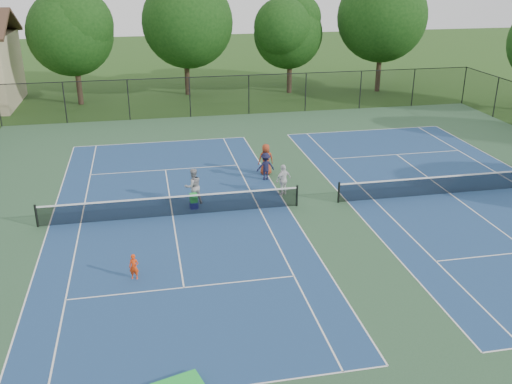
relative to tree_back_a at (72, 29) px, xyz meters
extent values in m
plane|color=#234716|center=(13.00, -24.00, -6.04)|extent=(140.00, 140.00, 0.00)
cube|color=#2E5234|center=(13.00, -24.00, -6.03)|extent=(36.00, 36.00, 0.01)
cube|color=navy|center=(6.00, -24.00, -6.03)|extent=(10.97, 23.77, 0.00)
cube|color=white|center=(6.00, -12.11, -6.02)|extent=(10.97, 0.06, 0.00)
cube|color=white|center=(0.52, -24.00, -6.02)|extent=(0.06, 23.77, 0.00)
cube|color=white|center=(11.48, -24.00, -6.02)|extent=(0.06, 23.77, 0.00)
cube|color=white|center=(1.88, -24.00, -6.02)|extent=(0.06, 23.77, 0.00)
cube|color=white|center=(10.12, -24.00, -6.02)|extent=(0.06, 23.77, 0.00)
cube|color=white|center=(6.00, -17.60, -6.02)|extent=(8.23, 0.06, 0.00)
cube|color=white|center=(6.00, -30.40, -6.02)|extent=(8.23, 0.06, 0.00)
cube|color=white|center=(6.00, -24.00, -6.02)|extent=(0.06, 12.80, 0.00)
cylinder|color=black|center=(0.05, -24.00, -5.50)|extent=(0.10, 0.10, 1.07)
cylinder|color=black|center=(11.95, -24.00, -5.50)|extent=(0.10, 0.10, 1.07)
cube|color=black|center=(6.00, -24.00, -5.57)|extent=(11.90, 0.01, 0.90)
cube|color=white|center=(6.00, -24.00, -5.09)|extent=(11.90, 0.04, 0.07)
cube|color=navy|center=(20.00, -24.00, -6.03)|extent=(10.97, 23.77, 0.00)
cube|color=white|center=(20.00, -12.11, -6.02)|extent=(10.97, 0.06, 0.00)
cube|color=white|center=(14.52, -24.00, -6.02)|extent=(0.06, 23.77, 0.00)
cube|color=white|center=(15.88, -24.00, -6.02)|extent=(0.06, 23.77, 0.00)
cube|color=white|center=(20.00, -17.60, -6.02)|extent=(8.23, 0.06, 0.00)
cube|color=white|center=(20.00, -24.00, -6.02)|extent=(0.06, 12.80, 0.00)
cylinder|color=black|center=(14.05, -24.00, -5.50)|extent=(0.10, 0.10, 1.07)
cube|color=black|center=(20.00, -24.00, -5.57)|extent=(11.90, 0.01, 0.90)
cube|color=white|center=(20.00, -24.00, -5.09)|extent=(11.90, 0.04, 0.07)
cylinder|color=black|center=(-0.50, -6.00, -4.54)|extent=(0.08, 0.08, 3.00)
cylinder|color=black|center=(4.00, -6.00, -4.54)|extent=(0.08, 0.08, 3.00)
cylinder|color=black|center=(8.50, -6.00, -4.54)|extent=(0.08, 0.08, 3.00)
cylinder|color=black|center=(13.00, -6.00, -4.54)|extent=(0.08, 0.08, 3.00)
cylinder|color=black|center=(17.50, -6.00, -4.54)|extent=(0.08, 0.08, 3.00)
cylinder|color=black|center=(22.00, -6.00, -4.54)|extent=(0.08, 0.08, 3.00)
cylinder|color=black|center=(26.50, -6.00, -4.54)|extent=(0.08, 0.08, 3.00)
cylinder|color=black|center=(31.00, -6.00, -4.54)|extent=(0.08, 0.08, 3.00)
cylinder|color=black|center=(31.00, -10.50, -4.54)|extent=(0.08, 0.08, 3.00)
cube|color=black|center=(13.00, -6.00, -4.54)|extent=(36.00, 0.01, 3.00)
cube|color=black|center=(13.00, -6.00, -3.04)|extent=(36.00, 0.05, 0.05)
cylinder|color=#2D2116|center=(0.00, 0.00, -4.15)|extent=(0.44, 0.44, 3.78)
sphere|color=#10330E|center=(0.00, 0.00, -0.39)|extent=(6.80, 6.80, 6.80)
sphere|color=#10330E|center=(0.00, 0.00, 0.28)|extent=(5.58, 5.58, 5.58)
sphere|color=#10330E|center=(0.00, 0.00, 0.94)|extent=(4.35, 4.35, 4.35)
cylinder|color=#2D2116|center=(9.00, 2.00, -3.97)|extent=(0.44, 0.44, 4.14)
sphere|color=#10330E|center=(9.00, 2.00, 0.19)|extent=(7.60, 7.60, 7.60)
sphere|color=#10330E|center=(9.00, 2.00, 0.82)|extent=(6.23, 6.23, 6.23)
sphere|color=#10330E|center=(9.00, 2.00, 1.44)|extent=(4.86, 4.86, 4.86)
cylinder|color=#2D2116|center=(18.00, 1.00, -4.33)|extent=(0.44, 0.44, 3.42)
sphere|color=#10330E|center=(18.00, 1.00, -0.97)|extent=(6.00, 6.00, 6.00)
sphere|color=#10330E|center=(18.00, 1.00, -0.27)|extent=(4.92, 4.92, 4.92)
sphere|color=#10330E|center=(18.00, 1.00, 0.44)|extent=(3.84, 3.84, 3.84)
cylinder|color=#2D2116|center=(26.00, 0.00, -3.88)|extent=(0.44, 0.44, 4.32)
sphere|color=#10330E|center=(26.00, 0.00, 0.43)|extent=(7.80, 7.80, 7.80)
sphere|color=#10330E|center=(26.00, 0.00, 1.04)|extent=(6.40, 6.40, 6.40)
sphere|color=#10330E|center=(26.00, 0.00, 1.65)|extent=(4.99, 4.99, 4.99)
imported|color=#F53F10|center=(4.27, -29.40, -5.54)|extent=(0.42, 0.34, 1.00)
imported|color=#969699|center=(7.11, -22.72, -5.14)|extent=(1.03, 0.90, 1.80)
imported|color=silver|center=(11.65, -22.48, -5.23)|extent=(1.02, 0.79, 1.61)
imported|color=#171732|center=(11.24, -20.18, -5.29)|extent=(1.02, 0.65, 1.51)
imported|color=#9C381C|center=(11.43, -19.36, -5.17)|extent=(0.86, 0.57, 1.73)
cube|color=navy|center=(7.06, -23.31, -5.88)|extent=(0.40, 0.35, 0.33)
cube|color=green|center=(7.06, -23.31, -5.50)|extent=(0.38, 0.33, 0.43)
camera|label=1|loc=(5.06, -48.35, 4.91)|focal=40.00mm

